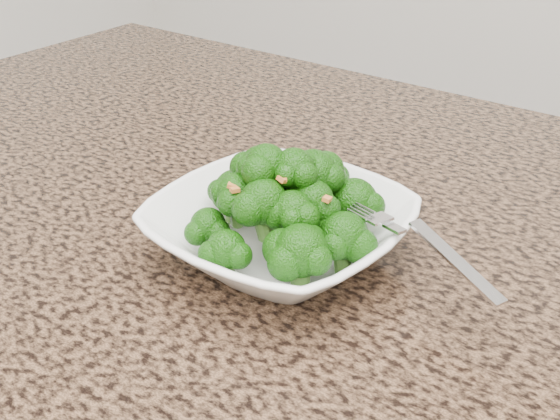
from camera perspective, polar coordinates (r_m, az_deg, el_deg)
The scene contains 5 objects.
granite_counter at distance 0.62m, azimuth 5.28°, elevation -7.84°, with size 1.64×1.04×0.03m, color brown.
bowl at distance 0.64m, azimuth 0.00°, elevation -1.75°, with size 0.22×0.22×0.06m, color white.
broccoli_pile at distance 0.61m, azimuth 0.00°, elevation 3.64°, with size 0.20×0.20×0.08m, color #154D08, non-canonical shape.
garlic_topping at distance 0.59m, azimuth 0.00°, elevation 7.32°, with size 0.12×0.12×0.01m, color orange, non-canonical shape.
fork at distance 0.58m, azimuth 9.61°, elevation -1.58°, with size 0.17×0.03×0.01m, color silver, non-canonical shape.
Camera 1 is at (0.25, -0.13, 1.26)m, focal length 45.00 mm.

